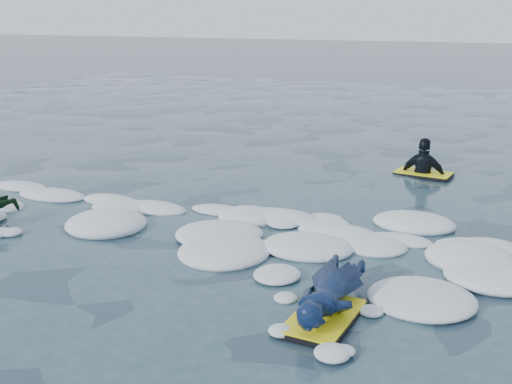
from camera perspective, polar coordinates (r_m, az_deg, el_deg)
ground at (r=8.96m, az=-8.09°, el=-4.74°), size 120.00×120.00×0.00m
foam_band at (r=9.82m, az=-5.11°, el=-2.78°), size 12.00×3.10×0.30m
prone_woman_unit at (r=6.95m, az=6.60°, el=-8.99°), size 0.72×1.68×0.44m
waiting_rider_unit at (r=12.96m, az=14.62°, el=1.20°), size 1.14×0.74×1.60m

